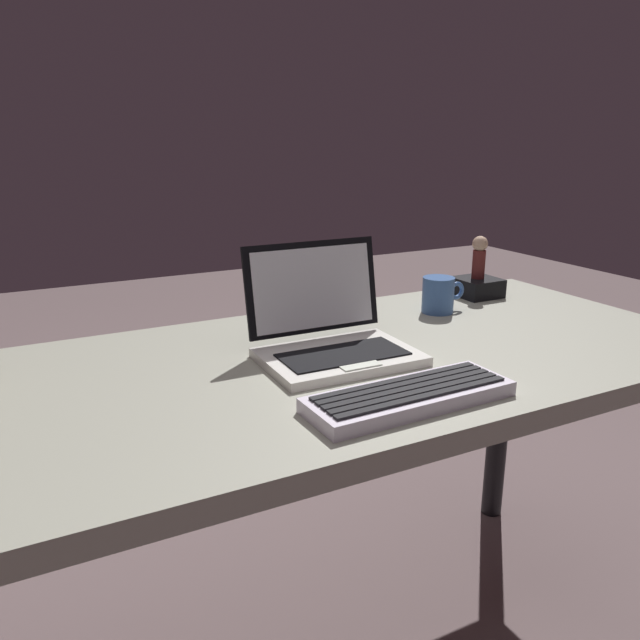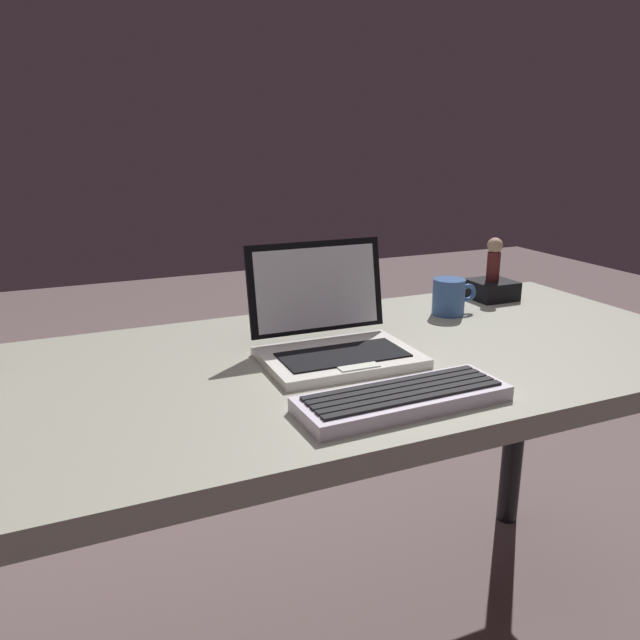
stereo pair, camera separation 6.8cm
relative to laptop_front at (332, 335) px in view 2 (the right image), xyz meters
name	(u,v)px [view 2 (the right image)]	position (x,y,z in m)	size (l,w,h in m)	color
desk	(300,405)	(-0.07, -0.01, -0.12)	(1.68, 0.69, 0.71)	#9A9A88
laptop_front	(332,335)	(0.00, 0.00, 0.00)	(0.28, 0.23, 0.20)	silver
external_keyboard	(403,398)	(0.00, -0.25, -0.03)	(0.34, 0.12, 0.03)	silver
figurine_stand	(491,290)	(0.54, 0.22, -0.02)	(0.10, 0.10, 0.05)	black
figurine	(494,257)	(0.54, 0.22, 0.06)	(0.04, 0.04, 0.11)	maroon
coffee_mug	(449,297)	(0.36, 0.15, 0.00)	(0.11, 0.07, 0.08)	#3C63A3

